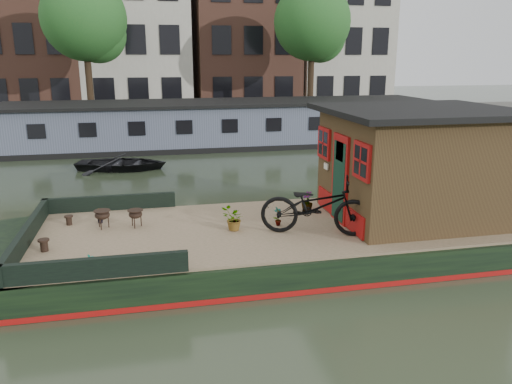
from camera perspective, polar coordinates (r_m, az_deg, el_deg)
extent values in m
plane|color=#25301F|center=(11.15, 7.20, -6.64)|extent=(120.00, 120.00, 0.00)
cube|color=black|center=(11.04, 7.25, -5.19)|extent=(12.00, 4.00, 0.60)
cylinder|color=black|center=(10.75, -24.82, -7.11)|extent=(4.00, 4.00, 0.60)
cube|color=#9E0F0E|center=(11.12, 7.21, -6.35)|extent=(12.02, 4.02, 0.10)
cube|color=#9A7B5F|center=(10.93, 7.31, -3.60)|extent=(11.80, 3.80, 0.05)
cube|color=black|center=(10.55, -24.70, -4.45)|extent=(0.12, 4.00, 0.35)
cube|color=black|center=(12.15, -16.33, -1.19)|extent=(3.00, 0.12, 0.35)
cube|color=black|center=(8.54, -17.94, -8.28)|extent=(3.00, 0.12, 0.35)
cube|color=black|center=(11.54, 17.88, 2.83)|extent=(3.50, 3.00, 2.30)
cube|color=black|center=(11.36, 18.38, 8.81)|extent=(4.00, 3.50, 0.12)
cube|color=#9E0F0E|center=(10.81, 9.58, 1.48)|extent=(0.06, 0.80, 1.90)
cube|color=black|center=(10.81, 9.47, 1.22)|extent=(0.04, 0.64, 1.70)
cube|color=#9E0F0E|center=(9.74, 12.00, 3.48)|extent=(0.06, 0.72, 0.72)
cube|color=#9E0F0E|center=(11.65, 7.81, 5.54)|extent=(0.06, 0.72, 0.72)
imported|color=black|center=(10.05, 6.89, -1.60)|extent=(2.36, 1.51, 1.17)
imported|color=brown|center=(10.59, 2.54, -2.80)|extent=(0.26, 0.25, 0.41)
imported|color=brown|center=(11.28, -17.46, -2.64)|extent=(0.22, 0.22, 0.31)
imported|color=brown|center=(10.28, -2.61, -3.11)|extent=(0.58, 0.55, 0.49)
imported|color=brown|center=(11.61, 5.86, -1.08)|extent=(0.33, 0.33, 0.47)
imported|color=maroon|center=(8.76, -18.39, -7.82)|extent=(0.20, 0.20, 0.32)
cylinder|color=black|center=(11.38, -20.59, -3.04)|extent=(0.18, 0.18, 0.20)
cylinder|color=black|center=(10.03, -23.06, -5.62)|extent=(0.21, 0.21, 0.23)
imported|color=black|center=(19.63, -15.09, 3.54)|extent=(3.80, 3.06, 0.70)
cube|color=slate|center=(24.20, -3.77, 7.69)|extent=(20.00, 4.00, 2.00)
cube|color=black|center=(24.09, -3.81, 10.17)|extent=(20.40, 4.40, 0.12)
cube|color=black|center=(24.33, -3.73, 5.64)|extent=(20.00, 4.05, 0.24)
cube|color=#47443F|center=(30.67, -5.58, 8.18)|extent=(60.00, 6.00, 0.90)
cube|color=brown|center=(38.04, -24.12, 18.98)|extent=(6.00, 8.00, 15.00)
cube|color=brown|center=(38.08, -1.63, 20.59)|extent=(7.00, 8.00, 15.50)
cube|color=#B7B2A3|center=(39.99, 8.95, 20.52)|extent=(6.50, 8.00, 16.00)
cylinder|color=#332316|center=(28.92, -18.52, 11.95)|extent=(0.36, 0.36, 4.00)
sphere|color=#1B531F|center=(28.96, -19.08, 18.27)|extent=(4.40, 4.40, 4.40)
sphere|color=#1B531F|center=(29.16, -17.65, 16.77)|extent=(3.00, 3.00, 3.00)
cylinder|color=#332316|center=(30.31, 6.27, 12.73)|extent=(0.36, 0.36, 4.00)
sphere|color=#1B531F|center=(30.35, 6.45, 18.78)|extent=(4.40, 4.40, 4.40)
sphere|color=#1B531F|center=(30.78, 7.33, 17.21)|extent=(3.00, 3.00, 3.00)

